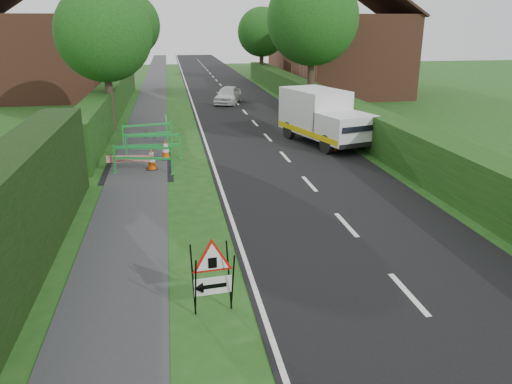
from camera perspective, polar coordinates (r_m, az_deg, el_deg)
ground at (r=8.52m, az=4.27°, el=-16.41°), size 120.00×120.00×0.00m
road_surface at (r=42.25m, az=-3.95°, el=11.96°), size 6.00×90.00×0.02m
footpath at (r=42.05m, az=-11.58°, el=11.61°), size 2.00×90.00×0.02m
hedge_west_far at (r=29.34m, az=-16.08°, el=8.33°), size 1.00×24.00×1.80m
hedge_east at (r=24.70m, az=10.12°, el=6.94°), size 1.20×50.00×1.50m
house_west at (r=37.71m, az=-23.06°, el=14.19°), size 7.50×7.40×7.88m
house_east_a at (r=37.08m, az=10.82°, el=15.25°), size 7.50×7.40×7.88m
house_east_b at (r=50.70m, az=6.29°, el=16.28°), size 7.50×7.40×7.88m
tree_nw at (r=24.92m, az=-17.01°, el=16.94°), size 4.40×4.40×6.70m
tree_ne at (r=29.89m, az=6.49°, el=19.08°), size 5.20×5.20×7.79m
tree_fw at (r=40.85m, az=-14.42°, el=18.01°), size 4.80×4.80×7.24m
tree_fe at (r=45.50m, az=0.64°, el=17.80°), size 4.20×4.20×6.33m
triangle_sign at (r=8.76m, az=-5.25°, el=-8.96°), size 0.90×0.90×1.20m
works_van at (r=21.67m, az=7.63°, el=8.63°), size 3.14×5.20×2.23m
traffic_cone_0 at (r=20.41m, az=8.83°, el=5.70°), size 0.38×0.38×0.79m
traffic_cone_1 at (r=22.65m, az=8.96°, el=6.97°), size 0.38×0.38×0.79m
traffic_cone_2 at (r=23.54m, az=6.96°, el=7.50°), size 0.38×0.38×0.79m
traffic_cone_3 at (r=17.91m, az=-11.85°, el=3.70°), size 0.38×0.38×0.79m
traffic_cone_4 at (r=19.16m, az=-10.30°, el=4.77°), size 0.38×0.38×0.79m
ped_barrier_0 at (r=17.43m, az=-12.83°, el=4.04°), size 2.08×0.84×1.00m
ped_barrier_1 at (r=19.28m, az=-11.67°, el=5.50°), size 2.08×0.48×1.00m
ped_barrier_2 at (r=21.39m, az=-12.32°, el=6.74°), size 2.09×0.74×1.00m
ped_barrier_3 at (r=22.52m, az=-10.19°, el=7.45°), size 0.39×2.07×1.00m
redwhite_plank at (r=18.02m, az=-14.28°, el=2.31°), size 1.50×0.14×0.25m
hatchback_car at (r=32.76m, az=-3.20°, el=11.03°), size 2.35×3.57×1.13m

